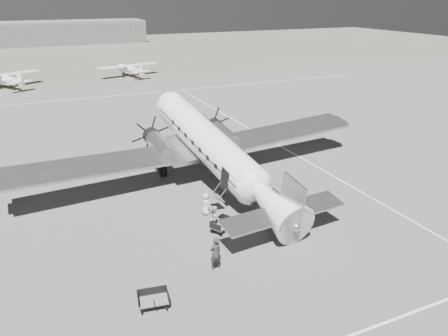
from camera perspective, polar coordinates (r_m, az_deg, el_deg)
ground at (r=30.98m, az=-2.34°, el=-5.46°), size 260.00×260.00×0.00m
taxi_line_right at (r=36.72m, az=15.28°, el=-1.72°), size 0.15×80.00×0.01m
taxi_line_horizon at (r=67.87m, az=-15.35°, el=8.98°), size 90.00×0.15×0.01m
grass_infield at (r=121.84m, az=-19.98°, el=13.87°), size 260.00×90.00×0.01m
hangar_main at (r=146.78m, az=-19.14°, el=16.42°), size 42.00×14.00×6.60m
dc3_airliner at (r=33.71m, az=-1.40°, el=2.33°), size 32.77×24.18×5.90m
light_plane_left at (r=79.27m, az=-26.68°, el=10.15°), size 15.37×14.44×2.52m
light_plane_right at (r=83.51m, az=-12.20°, el=12.37°), size 13.24×11.68×2.36m
baggage_cart_near at (r=28.13m, az=-0.32°, el=-7.47°), size 1.83×1.68×0.85m
baggage_cart_far at (r=22.26m, az=-9.24°, el=-16.66°), size 1.70×1.32×0.87m
ground_crew at (r=24.33m, az=-1.12°, el=-11.06°), size 0.80×0.61×1.96m
ramp_agent at (r=28.17m, az=-1.22°, el=-6.50°), size 0.84×0.96×1.65m
passenger at (r=30.01m, az=-2.41°, el=-4.73°), size 0.71×0.88×1.57m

